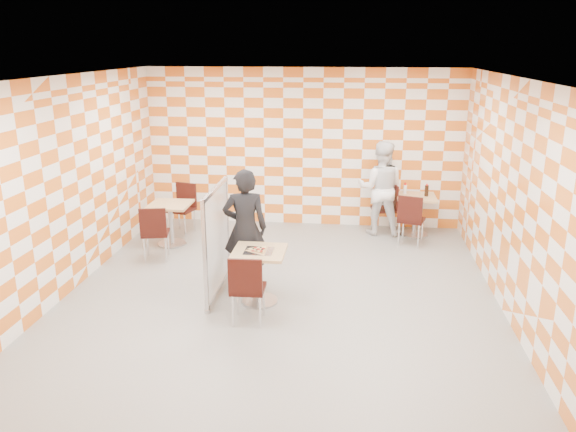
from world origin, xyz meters
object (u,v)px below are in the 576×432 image
object	(u,v)px
chair_empty_far	(184,204)
chair_second_front	(411,216)
man_dark	(245,228)
man_white	(381,188)
chair_main_front	(247,285)
partition	(217,240)
chair_second_side	(389,204)
soda_bottle	(427,191)
main_table	(259,267)
sport_bottle	(405,189)
chair_empty_near	(154,229)
empty_table	(171,217)
second_table	(415,209)

from	to	relation	value
chair_empty_far	chair_second_front	bearing A→B (deg)	-4.46
man_dark	man_white	xyz separation A→B (m)	(2.03, 2.62, -0.00)
chair_empty_far	man_white	bearing A→B (deg)	5.18
man_dark	chair_main_front	bearing A→B (deg)	90.37
chair_main_front	chair_empty_far	distance (m)	3.97
partition	chair_second_side	bearing A→B (deg)	50.00
chair_main_front	partition	bearing A→B (deg)	123.10
chair_second_side	soda_bottle	size ratio (longest dim) A/B	4.02
main_table	chair_main_front	xyz separation A→B (m)	(-0.04, -0.67, 0.04)
man_dark	soda_bottle	world-z (taller)	man_dark
chair_second_front	sport_bottle	xyz separation A→B (m)	(-0.05, 0.78, 0.29)
chair_empty_near	empty_table	bearing A→B (deg)	89.73
empty_table	sport_bottle	world-z (taller)	sport_bottle
chair_main_front	man_white	world-z (taller)	man_white
chair_empty_far	sport_bottle	distance (m)	4.13
chair_second_side	partition	bearing A→B (deg)	-130.00
main_table	sport_bottle	world-z (taller)	sport_bottle
chair_second_side	chair_empty_near	bearing A→B (deg)	-153.16
chair_empty_far	soda_bottle	bearing A→B (deg)	3.96
chair_main_front	man_white	size ratio (longest dim) A/B	0.53
empty_table	chair_empty_near	distance (m)	0.81
second_table	empty_table	xyz separation A→B (m)	(-4.31, -1.02, 0.00)
chair_main_front	chair_empty_far	xyz separation A→B (m)	(-1.86, 3.51, 0.00)
main_table	sport_bottle	bearing A→B (deg)	56.45
chair_empty_far	man_white	xyz separation A→B (m)	(3.64, 0.33, 0.33)
empty_table	man_dark	size ratio (longest dim) A/B	0.43
chair_empty_far	chair_empty_near	bearing A→B (deg)	-90.91
man_white	sport_bottle	bearing A→B (deg)	-159.47
main_table	chair_empty_near	xyz separation A→B (m)	(-1.93, 1.31, 0.04)
empty_table	soda_bottle	bearing A→B (deg)	12.99
man_dark	empty_table	bearing A→B (deg)	-54.88
partition	sport_bottle	xyz separation A→B (m)	(2.82, 3.07, 0.05)
second_table	chair_main_front	distance (m)	4.52
chair_main_front	chair_empty_far	world-z (taller)	same
chair_main_front	chair_second_front	size ratio (longest dim) A/B	1.00
second_table	chair_empty_near	world-z (taller)	chair_empty_near
chair_second_front	second_table	bearing A→B (deg)	76.89
man_dark	man_white	world-z (taller)	man_dark
main_table	sport_bottle	distance (m)	3.97
chair_second_side	sport_bottle	xyz separation A→B (m)	(0.29, 0.05, 0.29)
empty_table	sport_bottle	size ratio (longest dim) A/B	3.75
main_table	chair_main_front	world-z (taller)	chair_main_front
man_white	sport_bottle	world-z (taller)	man_white
chair_empty_far	partition	world-z (taller)	partition
chair_empty_far	soda_bottle	xyz separation A→B (m)	(4.46, 0.31, 0.31)
main_table	soda_bottle	bearing A→B (deg)	50.92
partition	man_white	xyz separation A→B (m)	(2.36, 2.94, 0.08)
chair_empty_near	man_dark	xyz separation A→B (m)	(1.64, -0.76, 0.33)
main_table	chair_second_front	world-z (taller)	chair_second_front
chair_main_front	chair_second_side	size ratio (longest dim) A/B	1.00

